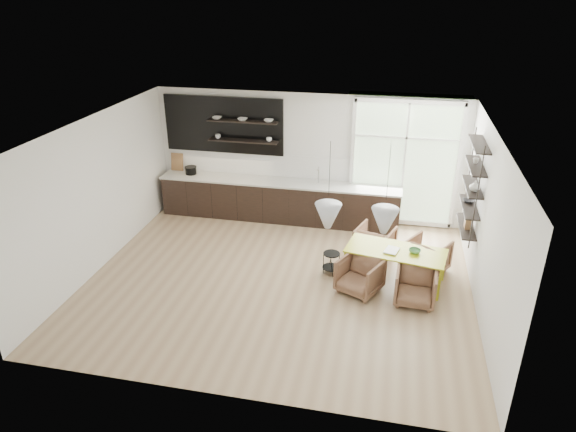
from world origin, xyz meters
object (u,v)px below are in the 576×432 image
Objects in this scene: armchair_back_right at (427,256)px; wire_stool at (331,260)px; armchair_front_right at (415,286)px; dining_table at (396,252)px; armchair_back_left at (375,242)px; armchair_front_left at (360,275)px.

wire_stool is (-1.78, -0.44, -0.06)m from armchair_back_right.
armchair_back_right is at bearing 81.61° from armchair_front_right.
wire_stool is (-1.18, 0.04, -0.33)m from dining_table.
armchair_back_right is (1.01, -0.37, 0.00)m from armchair_back_left.
armchair_back_right is 1.04× the size of armchair_front_right.
armchair_back_right is at bearing 13.99° from wire_stool.
armchair_front_right reaches higher than wire_stool.
armchair_back_left is at bearing 46.74° from wire_stool.
armchair_back_left is 1.08m from armchair_back_right.
armchair_front_left is (-1.20, -0.96, -0.01)m from armchair_back_right.
armchair_back_left is 1.12m from wire_stool.
armchair_front_left is at bearing 174.49° from armchair_front_right.
dining_table is 2.66× the size of armchair_front_left.
dining_table reaches higher than armchair_front_left.
wire_stool is (-0.77, -0.81, -0.05)m from armchair_back_left.
armchair_back_right reaches higher than armchair_front_right.
armchair_back_right is 1.14m from armchair_front_right.
armchair_front_right is 1.63× the size of wire_stool.
armchair_back_left is 1.35m from armchair_front_left.
armchair_front_left is at bearing 69.24° from armchair_back_right.
armchair_front_left reaches higher than armchair_front_right.
armchair_back_left is at bearing 107.43° from armchair_front_left.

